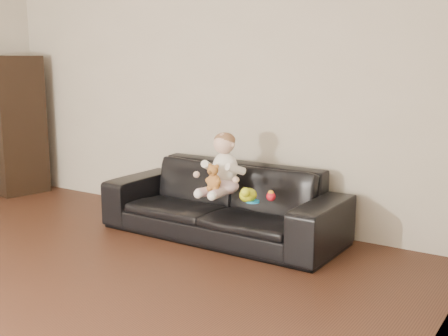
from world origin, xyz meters
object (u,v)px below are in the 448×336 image
Objects in this scene: baby at (223,168)px; toy_blue_disc at (253,201)px; sofa at (222,201)px; teddy_bear at (213,178)px; cabinet at (17,125)px; toy_green at (248,195)px; toy_rattle at (271,197)px.

baby is 0.41m from toy_blue_disc.
toy_blue_disc is at bearing -26.00° from sofa.
sofa is 9.70× the size of teddy_bear.
cabinet reaches higher than teddy_bear.
teddy_bear is (2.91, -0.37, -0.20)m from cabinet.
toy_green reaches higher than toy_blue_disc.
toy_blue_disc is (0.42, -0.21, 0.10)m from sofa.
toy_green is at bearing -17.22° from baby.
sofa reaches higher than toy_green.
sofa is 27.58× the size of toy_rattle.
sofa reaches higher than toy_rattle.
toy_rattle is (0.14, 0.12, -0.02)m from toy_green.
toy_green is at bearing -169.08° from toy_blue_disc.
baby is 6.77× the size of toy_rattle.
toy_rattle is at bearing 3.62° from baby.
cabinet is 9.69× the size of toy_green.
toy_green is 2.10× the size of toy_rattle.
cabinet is 2.91m from baby.
cabinet is at bearing 174.52° from toy_blue_disc.
sofa is at bearing 150.37° from toy_green.
sofa is 0.48m from toy_blue_disc.
teddy_bear is at bearing -169.81° from toy_blue_disc.
teddy_bear is (0.09, -0.27, 0.27)m from sofa.
cabinet is 7.15× the size of teddy_bear.
baby is at bearing 161.02° from toy_green.
sofa is at bearing 169.14° from toy_rattle.
toy_rattle is 0.70× the size of toy_blue_disc.
toy_green is at bearing -139.60° from toy_rattle.
baby reaches higher than sofa.
toy_green is at bearing 19.48° from teddy_bear.
teddy_bear is 1.99× the size of toy_blue_disc.
sofa is 4.07× the size of baby.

